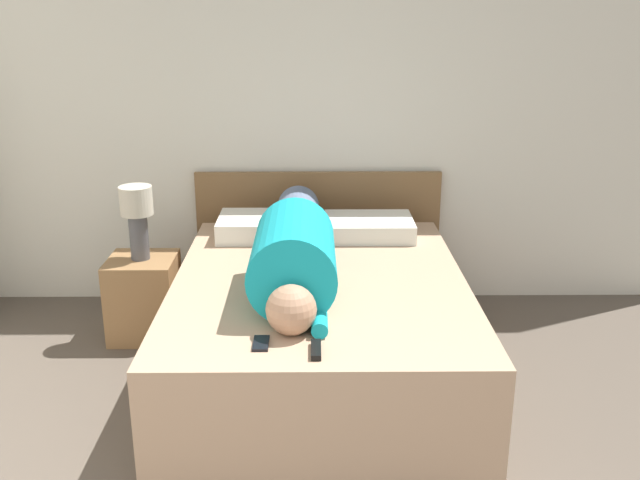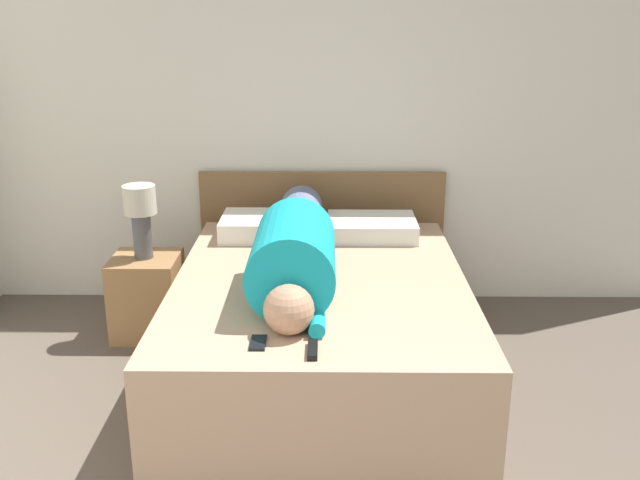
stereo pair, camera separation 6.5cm
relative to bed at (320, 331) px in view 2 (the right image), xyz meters
name	(u,v)px [view 2 (the right image)]	position (x,y,z in m)	size (l,w,h in m)	color
wall_back	(299,103)	(-0.15, 1.19, 1.01)	(5.29, 0.06, 2.60)	silver
bed	(320,331)	(0.00, 0.00, 0.00)	(1.46, 1.93, 0.58)	tan
headboard	(322,237)	(0.00, 1.12, 0.15)	(1.58, 0.04, 0.87)	brown
nightstand	(147,296)	(-1.03, 0.56, -0.05)	(0.39, 0.38, 0.49)	olive
table_lamp	(140,212)	(-1.03, 0.56, 0.47)	(0.19, 0.19, 0.43)	#4C4C51
person_lying	(295,248)	(-0.12, -0.03, 0.46)	(0.39, 1.66, 0.39)	tan
pillow_near_headboard	(268,226)	(-0.32, 0.69, 0.35)	(0.55, 0.40, 0.12)	silver
pillow_second	(372,227)	(0.30, 0.69, 0.34)	(0.52, 0.40, 0.11)	silver
tv_remote	(313,350)	(-0.02, -0.81, 0.30)	(0.04, 0.15, 0.02)	black
cell_phone	(258,343)	(-0.24, -0.74, 0.30)	(0.06, 0.13, 0.01)	black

